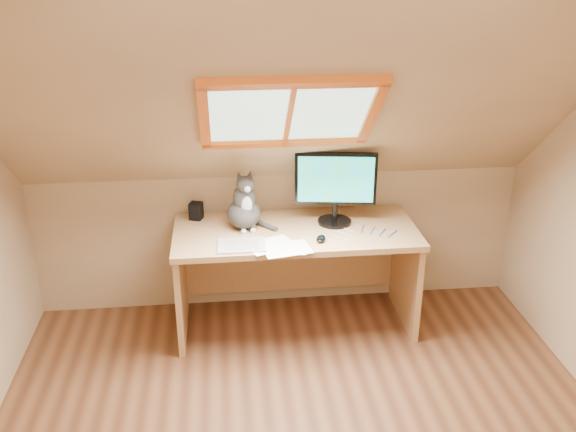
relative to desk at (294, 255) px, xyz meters
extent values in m
cube|color=tan|center=(-0.08, 0.30, -0.02)|extent=(3.50, 0.02, 1.00)
cube|color=tan|center=(-0.08, -0.47, 1.18)|extent=(3.50, 1.56, 1.41)
cube|color=#B2E0CC|center=(-0.08, -0.40, 1.11)|extent=(0.90, 0.53, 0.48)
cube|color=orange|center=(-0.08, -0.40, 1.11)|extent=(1.02, 0.64, 0.59)
cube|color=tan|center=(0.00, -0.07, 0.21)|extent=(1.63, 0.71, 0.04)
cube|color=tan|center=(-0.79, -0.07, -0.17)|extent=(0.04, 0.64, 0.70)
cube|color=tan|center=(0.79, -0.07, -0.17)|extent=(0.04, 0.64, 0.70)
cube|color=tan|center=(0.00, 0.26, -0.17)|extent=(1.53, 0.03, 0.49)
cylinder|color=black|center=(0.28, 0.01, 0.24)|extent=(0.23, 0.23, 0.02)
cylinder|color=black|center=(0.28, 0.01, 0.31)|extent=(0.04, 0.04, 0.13)
cube|color=black|center=(0.28, 0.01, 0.55)|extent=(0.54, 0.12, 0.36)
cube|color=#097DCF|center=(0.27, -0.02, 0.55)|extent=(0.50, 0.08, 0.31)
ellipsoid|color=#413D3A|center=(-0.34, 0.01, 0.32)|extent=(0.28, 0.31, 0.19)
ellipsoid|color=#413D3A|center=(-0.34, 0.00, 0.44)|extent=(0.18, 0.18, 0.21)
ellipsoid|color=silver|center=(-0.32, -0.07, 0.42)|extent=(0.08, 0.06, 0.12)
ellipsoid|color=#413D3A|center=(-0.33, -0.05, 0.56)|extent=(0.14, 0.13, 0.11)
sphere|color=silver|center=(-0.32, -0.10, 0.54)|extent=(0.04, 0.04, 0.04)
cone|color=#413D3A|center=(-0.37, -0.04, 0.61)|extent=(0.06, 0.06, 0.07)
cone|color=#413D3A|center=(-0.30, -0.02, 0.61)|extent=(0.06, 0.06, 0.07)
cube|color=black|center=(-0.67, 0.18, 0.29)|extent=(0.10, 0.10, 0.12)
cube|color=#B2B2B7|center=(-0.37, -0.29, 0.23)|extent=(0.30, 0.22, 0.01)
ellipsoid|color=black|center=(0.14, -0.27, 0.24)|extent=(0.09, 0.12, 0.03)
cube|color=white|center=(-0.17, -0.33, 0.23)|extent=(0.33, 0.27, 0.00)
cube|color=white|center=(-0.17, -0.33, 0.23)|extent=(0.32, 0.24, 0.00)
cube|color=white|center=(-0.17, -0.33, 0.23)|extent=(0.35, 0.30, 0.00)
camera|label=1|loc=(-0.47, -3.96, 1.99)|focal=40.00mm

